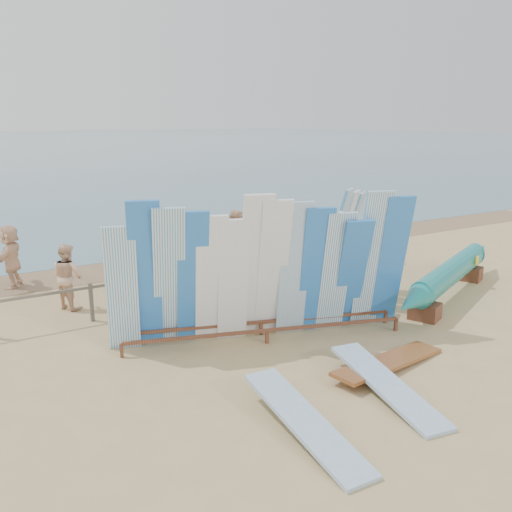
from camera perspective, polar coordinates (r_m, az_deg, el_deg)
ground at (r=10.97m, az=-2.43°, el=-9.74°), size 160.00×160.00×0.00m
wet_sand_strip at (r=17.30m, az=-13.88°, el=-1.15°), size 40.00×2.60×0.01m
fence at (r=13.31m, az=-8.64°, el=-2.65°), size 12.08×0.08×0.90m
main_surfboard_rack at (r=10.98m, az=0.91°, el=-1.98°), size 6.14×2.44×3.09m
side_surfboard_rack at (r=13.67m, az=8.52°, el=0.70°), size 2.48×2.05×2.87m
outrigger_canoe at (r=14.67m, az=19.84°, el=-1.74°), size 6.67×3.39×1.00m
vendor_table at (r=12.32m, az=3.52°, el=-5.19°), size 0.92×0.73×1.10m
flat_board_c at (r=10.49m, az=13.77°, el=-11.33°), size 2.76×1.02×0.24m
flat_board_a at (r=8.31m, az=5.13°, el=-18.20°), size 0.65×2.70×0.42m
flat_board_b at (r=9.56m, az=13.55°, el=-13.96°), size 0.94×2.75×0.35m
beach_chair_left at (r=14.95m, az=-6.17°, el=-2.26°), size 0.62×0.64×0.82m
beach_chair_right at (r=14.42m, az=-5.86°, el=-2.72°), size 0.77×0.79×0.95m
stroller at (r=14.57m, az=-5.40°, el=-2.06°), size 0.62×0.79×0.97m
beachgoer_7 at (r=16.96m, az=-1.65°, el=1.71°), size 0.59×0.35×1.58m
beachgoer_6 at (r=14.70m, az=-8.73°, el=-0.20°), size 0.70×0.91×1.68m
beachgoer_5 at (r=16.06m, az=-10.55°, el=0.78°), size 0.57×1.50×1.59m
beachgoer_9 at (r=17.10m, az=-0.34°, el=2.28°), size 1.22×0.55×1.85m
beachgoer_11 at (r=16.03m, az=-24.42°, el=-0.03°), size 1.19×1.66×1.73m
beachgoer_extra_0 at (r=19.40m, az=9.78°, el=3.15°), size 0.94×1.12×1.63m
beachgoer_2 at (r=13.74m, az=-19.23°, el=-2.04°), size 0.68×0.86×1.59m
beachgoer_10 at (r=17.68m, az=12.37°, el=1.99°), size 1.05×0.80×1.64m
beachgoer_4 at (r=15.06m, az=-14.82°, el=-0.34°), size 0.76×1.01×1.59m
beachgoer_8 at (r=16.37m, az=-2.16°, el=1.72°), size 0.69×0.98×1.84m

